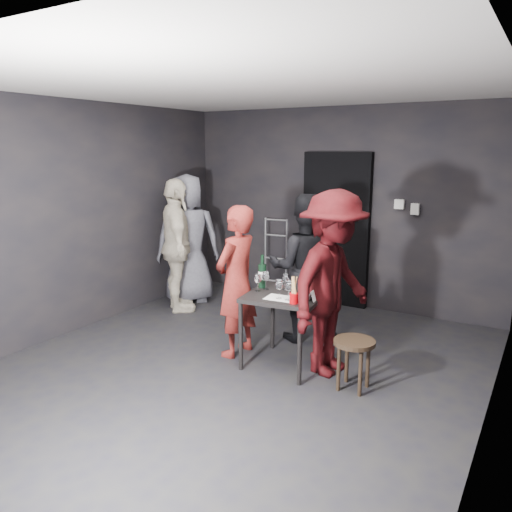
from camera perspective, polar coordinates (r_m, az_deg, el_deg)
The scene contains 26 objects.
floor at distance 5.16m, azimuth -1.83°, elevation -12.39°, with size 4.50×5.00×0.02m, color black.
ceiling at distance 4.72m, azimuth -2.07°, elevation 18.93°, with size 4.50×5.00×0.02m, color silver.
wall_back at distance 6.97m, azimuth 9.36°, elevation 5.48°, with size 4.50×0.04×2.70m, color black.
wall_left at distance 6.26m, azimuth -19.54°, elevation 4.20°, with size 0.04×5.00×2.70m, color black.
wall_right at distance 4.02m, azimuth 26.04°, elevation -0.46°, with size 0.04×5.00×2.70m, color black.
doorway at distance 6.95m, azimuth 9.09°, elevation 2.98°, with size 0.95×0.10×2.10m, color black.
wallbox_upper at distance 6.64m, azimuth 16.08°, elevation 5.72°, with size 0.12×0.06×0.12m, color #B7B7B2.
wallbox_lower at distance 6.60m, azimuth 17.73°, elevation 5.14°, with size 0.10×0.06×0.14m, color #B7B7B2.
hand_truck at distance 7.30m, azimuth 2.12°, elevation -3.14°, with size 0.39×0.33×1.17m.
tasting_table at distance 4.95m, azimuth 3.37°, elevation -5.40°, with size 0.72×0.72×0.75m.
stool at distance 4.63m, azimuth 11.16°, elevation -10.42°, with size 0.37×0.37×0.47m.
server_red at distance 5.17m, azimuth -2.25°, elevation -2.42°, with size 0.61×0.40×1.68m, color maroon.
woman_black at distance 5.59m, azimuth 5.51°, elevation -0.48°, with size 0.90×0.49×1.85m, color black.
man_maroon at distance 4.75m, azimuth 8.82°, elevation -1.21°, with size 1.36×0.63×2.11m, color #36070A.
bystander_cream at distance 6.64m, azimuth -9.08°, elevation 2.49°, with size 1.22×0.58×2.09m, color #F6E9CE.
bystander_grey at distance 7.01m, azimuth -7.81°, elevation 3.42°, with size 1.06×0.58×2.18m, color slate.
tasting_mat at distance 4.76m, azimuth 2.92°, elevation -4.84°, with size 0.30×0.20×0.00m, color white.
wine_glass_a at distance 4.96m, azimuth 0.20°, elevation -2.99°, with size 0.07×0.07×0.19m, color white, non-canonical shape.
wine_glass_b at distance 5.03m, azimuth 1.12°, elevation -2.71°, with size 0.08×0.08×0.20m, color white, non-canonical shape.
wine_glass_c at distance 5.02m, azimuth 3.41°, elevation -2.88°, with size 0.07×0.07×0.18m, color white, non-canonical shape.
wine_glass_d at distance 4.72m, azimuth 2.65°, elevation -3.71°, with size 0.08×0.08×0.21m, color white, non-canonical shape.
wine_glass_e at distance 4.68m, azimuth 3.72°, elevation -3.85°, with size 0.08×0.08×0.21m, color white, non-canonical shape.
wine_glass_f at distance 4.90m, azimuth 5.77°, elevation -3.14°, with size 0.08×0.08×0.21m, color white, non-canonical shape.
wine_bottle at distance 5.09m, azimuth 0.71°, elevation -2.18°, with size 0.08×0.08×0.34m.
breadstick_cup at distance 4.59m, azimuth 4.38°, elevation -3.96°, with size 0.09×0.09×0.27m.
reserved_card at distance 4.71m, azimuth 6.31°, elevation -4.50°, with size 0.08×0.12×0.10m, color white, non-canonical shape.
Camera 1 is at (2.56, -3.93, 2.15)m, focal length 35.00 mm.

